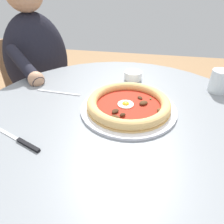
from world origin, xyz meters
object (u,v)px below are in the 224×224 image
at_px(pizza_on_plate, 128,105).
at_px(steak_knife, 21,141).
at_px(diner_person, 45,93).
at_px(cafe_chair_diner, 37,87).
at_px(water_glass, 219,83).
at_px(dining_table, 117,145).
at_px(fork_utensil, 59,92).
at_px(ramekin_capers, 133,75).

bearing_deg(pizza_on_plate, steak_knife, -140.81).
distance_m(steak_knife, diner_person, 0.75).
height_order(steak_knife, cafe_chair_diner, cafe_chair_diner).
relative_size(water_glass, steak_knife, 0.45).
bearing_deg(dining_table, fork_utensil, 158.11).
height_order(pizza_on_plate, fork_utensil, pizza_on_plate).
distance_m(dining_table, water_glass, 0.48).
relative_size(steak_knife, fork_utensil, 1.05).
height_order(water_glass, diner_person, diner_person).
distance_m(fork_utensil, cafe_chair_diner, 0.63).
xyz_separation_m(water_glass, diner_person, (-0.91, 0.22, -0.25)).
height_order(dining_table, diner_person, diner_person).
bearing_deg(diner_person, ramekin_capers, -16.48).
xyz_separation_m(steak_knife, ramekin_capers, (0.26, 0.48, 0.02)).
distance_m(pizza_on_plate, water_glass, 0.40).
height_order(ramekin_capers, diner_person, diner_person).
bearing_deg(fork_utensil, pizza_on_plate, -13.62).
bearing_deg(pizza_on_plate, cafe_chair_diner, 142.67).
bearing_deg(diner_person, cafe_chair_diner, 138.85).
bearing_deg(water_glass, pizza_on_plate, -148.55).
bearing_deg(dining_table, diner_person, 139.70).
relative_size(dining_table, cafe_chair_diner, 1.29).
height_order(steak_knife, fork_utensil, steak_knife).
distance_m(dining_table, diner_person, 0.71).
relative_size(water_glass, cafe_chair_diner, 0.11).
bearing_deg(fork_utensil, cafe_chair_diner, 130.78).
xyz_separation_m(water_glass, cafe_chair_diner, (-1.01, 0.31, -0.27)).
bearing_deg(pizza_on_plate, water_glass, 31.45).
distance_m(dining_table, cafe_chair_diner, 0.85).
xyz_separation_m(ramekin_capers, fork_utensil, (-0.28, -0.19, -0.02)).
relative_size(fork_utensil, cafe_chair_diner, 0.23).
bearing_deg(dining_table, ramekin_capers, 86.07).
bearing_deg(water_glass, cafe_chair_diner, 163.15).
height_order(steak_knife, diner_person, diner_person).
distance_m(water_glass, fork_utensil, 0.65).
xyz_separation_m(dining_table, steak_knife, (-0.24, -0.19, 0.15)).
bearing_deg(ramekin_capers, pizza_on_plate, -87.71).
xyz_separation_m(ramekin_capers, cafe_chair_diner, (-0.66, 0.25, -0.25)).
height_order(water_glass, ramekin_capers, water_glass).
height_order(dining_table, cafe_chair_diner, cafe_chair_diner).
bearing_deg(ramekin_capers, cafe_chair_diner, 159.01).
height_order(water_glass, steak_knife, water_glass).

